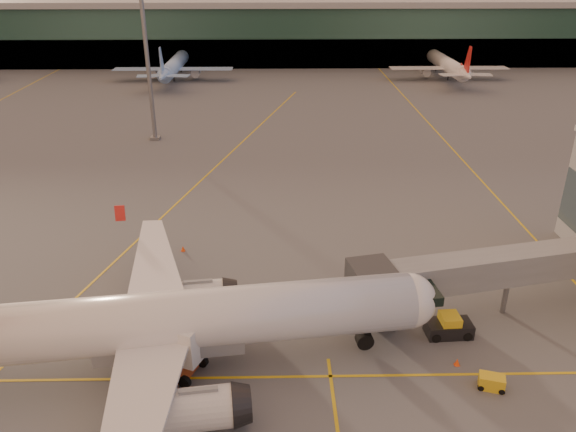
{
  "coord_description": "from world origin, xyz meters",
  "views": [
    {
      "loc": [
        1.12,
        -28.28,
        28.83
      ],
      "look_at": [
        2.14,
        23.11,
        5.0
      ],
      "focal_mm": 35.0,
      "sensor_mm": 36.0,
      "label": 1
    }
  ],
  "objects_px": {
    "main_airplane": "(166,324)",
    "gpu_cart": "(492,382)",
    "catering_truck": "(167,341)",
    "pushback_tug": "(449,327)"
  },
  "relations": [
    {
      "from": "catering_truck",
      "to": "pushback_tug",
      "type": "relative_size",
      "value": 1.72
    },
    {
      "from": "main_airplane",
      "to": "gpu_cart",
      "type": "relative_size",
      "value": 20.26
    },
    {
      "from": "main_airplane",
      "to": "catering_truck",
      "type": "relative_size",
      "value": 6.4
    },
    {
      "from": "main_airplane",
      "to": "gpu_cart",
      "type": "distance_m",
      "value": 24.31
    },
    {
      "from": "catering_truck",
      "to": "gpu_cart",
      "type": "height_order",
      "value": "catering_truck"
    },
    {
      "from": "catering_truck",
      "to": "pushback_tug",
      "type": "height_order",
      "value": "catering_truck"
    },
    {
      "from": "main_airplane",
      "to": "gpu_cart",
      "type": "xyz_separation_m",
      "value": [
        23.89,
        -2.63,
        -3.65
      ]
    },
    {
      "from": "main_airplane",
      "to": "pushback_tug",
      "type": "bearing_deg",
      "value": 2.33
    },
    {
      "from": "main_airplane",
      "to": "catering_truck",
      "type": "distance_m",
      "value": 1.49
    },
    {
      "from": "main_airplane",
      "to": "pushback_tug",
      "type": "xyz_separation_m",
      "value": [
        22.53,
        3.82,
        -3.4
      ]
    }
  ]
}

